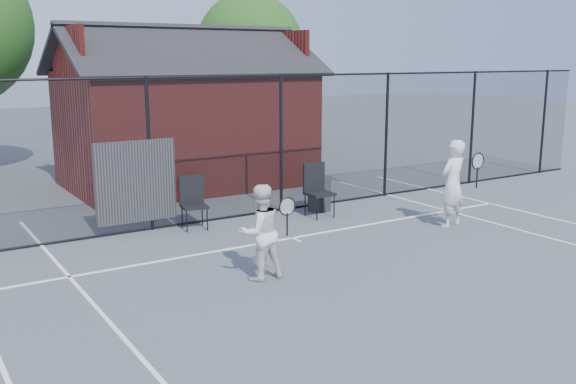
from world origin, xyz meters
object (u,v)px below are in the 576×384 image
player_back (260,232)px  waste_bin (319,193)px  chair_right (320,191)px  clubhouse (186,124)px  player_front (453,184)px  chair_left (194,204)px

player_back → waste_bin: size_ratio=1.94×
waste_bin → chair_right: bearing=-124.7°
clubhouse → player_front: 7.52m
player_front → chair_right: size_ratio=1.58×
player_back → waste_bin: bearing=43.8°
clubhouse → chair_right: size_ratio=5.84×
player_back → chair_right: player_back is taller
clubhouse → chair_right: (0.91, -4.90, -1.05)m
chair_right → clubhouse: bearing=100.4°
player_front → chair_left: bearing=149.6°
chair_left → player_back: bearing=-85.6°
clubhouse → waste_bin: clubhouse is taller
player_front → waste_bin: bearing=118.6°
clubhouse → player_front: bearing=-69.2°
chair_left → waste_bin: size_ratio=1.34×
clubhouse → chair_left: 4.87m
player_front → player_back: size_ratio=1.19×
player_front → chair_right: (-1.75, 2.10, -0.33)m
player_front → chair_left: size_ratio=1.72×
player_back → chair_left: (0.35, 3.24, -0.23)m
clubhouse → player_front: size_ratio=3.69×
waste_bin → chair_left: bearing=179.9°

